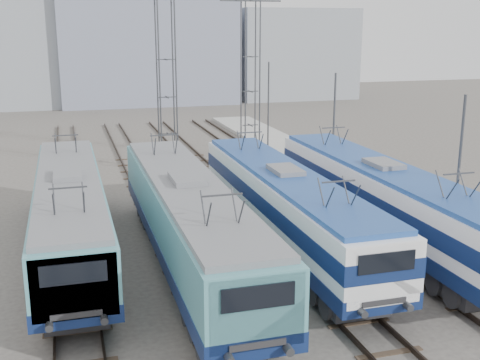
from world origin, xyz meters
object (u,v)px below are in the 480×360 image
object	(u,v)px
locomotive_center_left	(189,218)
locomotive_far_right	(384,196)
mast_mid	(334,132)
mast_rear	(268,107)
locomotive_center_right	(286,203)
mast_front	(458,180)
catenary_tower_west	(166,72)
locomotive_far_left	(70,210)
catenary_tower_east	(250,69)

from	to	relation	value
locomotive_center_left	locomotive_far_right	distance (m)	9.03
locomotive_center_left	mast_mid	world-z (taller)	mast_mid
locomotive_far_right	mast_rear	size ratio (longest dim) A/B	2.52
mast_mid	mast_rear	bearing A→B (deg)	90.00
locomotive_center_left	locomotive_center_right	bearing A→B (deg)	13.42
mast_rear	mast_front	bearing A→B (deg)	-90.00
catenary_tower_west	locomotive_far_right	bearing A→B (deg)	-68.79
mast_rear	catenary_tower_west	bearing A→B (deg)	-155.06
mast_front	mast_rear	xyz separation A→B (m)	(0.00, 24.00, 0.00)
mast_mid	mast_rear	world-z (taller)	same
locomotive_far_right	mast_rear	world-z (taller)	mast_rear
locomotive_center_left	catenary_tower_west	size ratio (longest dim) A/B	1.51
locomotive_far_left	mast_rear	xyz separation A→B (m)	(15.35, 19.33, 1.34)
locomotive_far_right	mast_front	size ratio (longest dim) A/B	2.52
locomotive_far_left	mast_front	world-z (taller)	mast_front
catenary_tower_west	mast_front	world-z (taller)	catenary_tower_west
locomotive_far_right	mast_mid	xyz separation A→B (m)	(1.85, 9.39, 1.24)
catenary_tower_east	locomotive_center_left	bearing A→B (deg)	-113.52
locomotive_center_right	mast_front	distance (m)	7.13
locomotive_far_left	catenary_tower_east	world-z (taller)	catenary_tower_east
locomotive_center_right	catenary_tower_west	world-z (taller)	catenary_tower_west
locomotive_far_right	catenary_tower_west	distance (m)	19.16
locomotive_far_left	catenary_tower_west	world-z (taller)	catenary_tower_west
locomotive_far_right	mast_rear	bearing A→B (deg)	85.06
locomotive_far_right	mast_front	distance (m)	3.43
locomotive_far_right	catenary_tower_west	bearing A→B (deg)	111.21
locomotive_center_left	locomotive_far_right	world-z (taller)	locomotive_center_left
locomotive_far_left	mast_rear	world-z (taller)	mast_rear
mast_mid	mast_rear	xyz separation A→B (m)	(0.00, 12.00, 0.00)
locomotive_center_right	catenary_tower_west	xyz separation A→B (m)	(-2.25, 17.03, 4.42)
locomotive_far_left	locomotive_center_left	world-z (taller)	locomotive_center_left
mast_front	locomotive_far_right	bearing A→B (deg)	125.33
locomotive_far_left	mast_mid	distance (m)	17.06
locomotive_far_left	locomotive_center_right	xyz separation A→B (m)	(9.00, -1.70, 0.05)
locomotive_center_left	mast_front	distance (m)	11.08
locomotive_center_left	catenary_tower_east	size ratio (longest dim) A/B	1.51
locomotive_center_left	catenary_tower_west	bearing A→B (deg)	82.92
locomotive_far_left	catenary_tower_east	bearing A→B (deg)	52.60
catenary_tower_east	mast_mid	distance (m)	10.69
locomotive_far_right	mast_mid	bearing A→B (deg)	78.85
locomotive_far_left	mast_mid	bearing A→B (deg)	25.53
locomotive_far_left	catenary_tower_west	size ratio (longest dim) A/B	1.44
locomotive_center_right	catenary_tower_east	bearing A→B (deg)	77.41
locomotive_center_right	mast_mid	distance (m)	11.11
locomotive_center_left	mast_rear	world-z (taller)	mast_rear
locomotive_center_right	mast_mid	world-z (taller)	mast_mid
locomotive_center_left	locomotive_far_right	size ratio (longest dim) A/B	1.03
locomotive_center_right	mast_rear	xyz separation A→B (m)	(6.35, 21.03, 1.28)
locomotive_far_right	catenary_tower_west	xyz separation A→B (m)	(-6.75, 17.39, 4.39)
mast_mid	mast_rear	distance (m)	12.00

